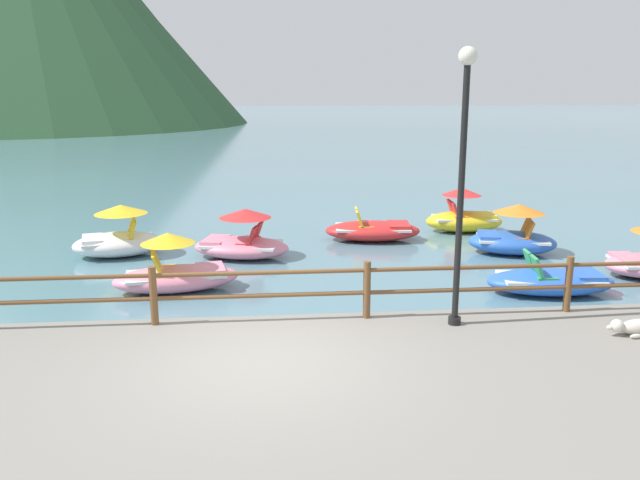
% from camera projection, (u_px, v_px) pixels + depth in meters
% --- Properties ---
extents(ground_plane, '(200.00, 200.00, 0.00)m').
position_uv_depth(ground_plane, '(260.00, 143.00, 47.78)').
color(ground_plane, slate).
extents(promenade_dock, '(28.00, 8.00, 0.40)m').
position_uv_depth(promenade_dock, '(264.00, 463.00, 6.85)').
color(promenade_dock, gray).
rests_on(promenade_dock, ground).
extents(dock_railing, '(23.92, 0.12, 0.95)m').
position_uv_depth(dock_railing, '(262.00, 287.00, 10.30)').
color(dock_railing, brown).
rests_on(dock_railing, promenade_dock).
extents(lamp_post, '(0.28, 0.28, 4.26)m').
position_uv_depth(lamp_post, '(462.00, 164.00, 9.70)').
color(lamp_post, black).
rests_on(lamp_post, promenade_dock).
extents(dog_resting, '(1.08, 0.40, 0.26)m').
position_uv_depth(dog_resting, '(635.00, 327.00, 9.83)').
color(dog_resting, beige).
rests_on(dog_resting, promenade_dock).
extents(pedal_boat_0, '(2.66, 1.40, 0.84)m').
position_uv_depth(pedal_boat_0, '(551.00, 281.00, 13.03)').
color(pedal_boat_0, blue).
rests_on(pedal_boat_0, ground).
extents(pedal_boat_1, '(2.43, 1.80, 1.28)m').
position_uv_depth(pedal_boat_1, '(118.00, 238.00, 15.93)').
color(pedal_boat_1, white).
rests_on(pedal_boat_1, ground).
extents(pedal_boat_2, '(2.61, 1.87, 1.22)m').
position_uv_depth(pedal_boat_2, '(242.00, 241.00, 15.76)').
color(pedal_boat_2, pink).
rests_on(pedal_boat_2, ground).
extents(pedal_boat_3, '(2.69, 1.55, 0.86)m').
position_uv_depth(pedal_boat_3, '(373.00, 230.00, 17.59)').
color(pedal_boat_3, red).
rests_on(pedal_boat_3, ground).
extents(pedal_boat_5, '(2.70, 1.57, 1.23)m').
position_uv_depth(pedal_boat_5, '(176.00, 273.00, 13.19)').
color(pedal_boat_5, pink).
rests_on(pedal_boat_5, ground).
extents(pedal_boat_6, '(2.27, 1.28, 1.28)m').
position_uv_depth(pedal_boat_6, '(464.00, 217.00, 18.62)').
color(pedal_boat_6, yellow).
rests_on(pedal_boat_6, ground).
extents(pedal_boat_7, '(2.41, 1.79, 1.26)m').
position_uv_depth(pedal_boat_7, '(513.00, 237.00, 16.15)').
color(pedal_boat_7, blue).
rests_on(pedal_boat_7, ground).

